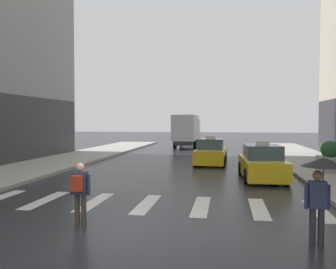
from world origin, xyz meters
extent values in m
plane|color=#26262B|center=(0.00, 0.00, 0.00)|extent=(160.00, 160.00, 0.00)
cube|color=silver|center=(-3.60, 3.00, 0.00)|extent=(0.50, 2.80, 0.01)
cube|color=silver|center=(-1.80, 3.00, 0.00)|extent=(0.50, 2.80, 0.01)
cube|color=silver|center=(0.00, 3.00, 0.00)|extent=(0.50, 2.80, 0.01)
cube|color=silver|center=(1.80, 3.00, 0.00)|extent=(0.50, 2.80, 0.01)
cube|color=silver|center=(3.60, 3.00, 0.00)|extent=(0.50, 2.80, 0.01)
cube|color=silver|center=(5.40, 3.00, 0.00)|extent=(0.50, 2.80, 0.01)
cube|color=yellow|center=(4.27, 8.86, 0.56)|extent=(2.03, 4.59, 0.84)
cube|color=#384C5B|center=(4.27, 8.76, 1.30)|extent=(1.71, 2.18, 0.64)
cube|color=silver|center=(4.27, 8.76, 1.71)|extent=(0.61, 0.27, 0.18)
cylinder|color=black|center=(3.34, 10.16, 0.33)|extent=(0.25, 0.67, 0.66)
cylinder|color=black|center=(5.05, 10.25, 0.33)|extent=(0.25, 0.67, 0.66)
cylinder|color=black|center=(3.48, 7.46, 0.33)|extent=(0.25, 0.67, 0.66)
cylinder|color=black|center=(5.19, 7.55, 0.33)|extent=(0.25, 0.67, 0.66)
cube|color=#F2EAB2|center=(3.52, 11.09, 0.60)|extent=(0.20, 0.05, 0.14)
cube|color=#F2EAB2|center=(4.78, 11.16, 0.60)|extent=(0.20, 0.05, 0.14)
cube|color=yellow|center=(1.63, 14.38, 0.56)|extent=(1.96, 4.56, 0.84)
cube|color=#384C5B|center=(1.63, 14.28, 1.30)|extent=(1.67, 2.16, 0.64)
cube|color=silver|center=(1.63, 14.28, 1.71)|extent=(0.61, 0.26, 0.18)
cylinder|color=black|center=(0.82, 15.76, 0.33)|extent=(0.24, 0.67, 0.66)
cylinder|color=black|center=(2.53, 15.70, 0.33)|extent=(0.24, 0.67, 0.66)
cylinder|color=black|center=(0.73, 13.06, 0.33)|extent=(0.24, 0.67, 0.66)
cylinder|color=black|center=(2.44, 13.00, 0.33)|extent=(0.24, 0.67, 0.66)
cube|color=#F2EAB2|center=(1.08, 16.67, 0.60)|extent=(0.20, 0.05, 0.14)
cube|color=#F2EAB2|center=(2.34, 16.63, 0.60)|extent=(0.20, 0.05, 0.14)
cube|color=#2D2D2D|center=(-1.41, 27.72, 0.65)|extent=(1.90, 6.63, 0.40)
cube|color=silver|center=(-1.37, 31.02, 1.90)|extent=(2.13, 1.83, 2.10)
cube|color=#384C5B|center=(-1.35, 31.94, 2.27)|extent=(1.89, 0.07, 0.95)
cube|color=silver|center=(-1.43, 26.82, 2.10)|extent=(2.27, 4.83, 2.50)
cylinder|color=black|center=(-2.37, 30.83, 0.45)|extent=(0.29, 0.90, 0.90)
cylinder|color=black|center=(-0.37, 30.80, 0.45)|extent=(0.29, 0.90, 0.90)
cylinder|color=black|center=(-2.44, 26.29, 0.45)|extent=(0.29, 0.90, 0.90)
cylinder|color=black|center=(-0.44, 26.26, 0.45)|extent=(0.29, 0.90, 0.90)
cylinder|color=#333338|center=(4.47, -0.13, 0.41)|extent=(0.14, 0.14, 0.82)
cylinder|color=#333338|center=(4.65, -0.13, 0.41)|extent=(0.14, 0.14, 0.82)
cube|color=#2D3856|center=(4.56, -0.13, 1.12)|extent=(0.36, 0.24, 0.60)
sphere|color=#9E7051|center=(4.56, -0.13, 1.54)|extent=(0.22, 0.22, 0.22)
cylinder|color=#2D3856|center=(4.33, -0.13, 1.07)|extent=(0.09, 0.09, 0.55)
cylinder|color=#2D3856|center=(4.79, -0.13, 1.07)|extent=(0.09, 0.09, 0.55)
cylinder|color=#4C4C4C|center=(4.68, -0.13, 1.42)|extent=(0.02, 0.02, 1.00)
cone|color=black|center=(4.68, -0.13, 1.84)|extent=(0.96, 0.96, 0.20)
cylinder|color=#473D33|center=(-1.27, 0.41, 0.41)|extent=(0.14, 0.14, 0.82)
cylinder|color=#473D33|center=(-1.09, 0.41, 0.41)|extent=(0.14, 0.14, 0.82)
cube|color=#2D3856|center=(-1.18, 0.41, 1.12)|extent=(0.36, 0.24, 0.60)
sphere|color=beige|center=(-1.18, 0.41, 1.54)|extent=(0.22, 0.22, 0.22)
cylinder|color=#2D3856|center=(-1.41, 0.41, 1.07)|extent=(0.09, 0.09, 0.55)
cylinder|color=#2D3856|center=(-0.95, 0.41, 1.07)|extent=(0.09, 0.09, 0.55)
cube|color=#B23319|center=(-1.18, 0.19, 1.14)|extent=(0.28, 0.18, 0.40)
cube|color=#A8A399|center=(7.79, 10.66, 0.55)|extent=(1.10, 1.10, 0.80)
sphere|color=#285628|center=(7.79, 10.66, 1.30)|extent=(0.90, 0.90, 0.90)
camera|label=1|loc=(2.57, -8.23, 2.73)|focal=37.59mm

